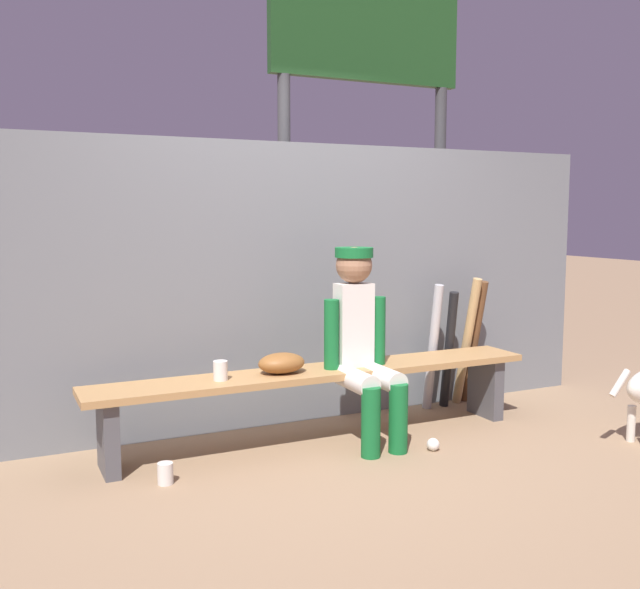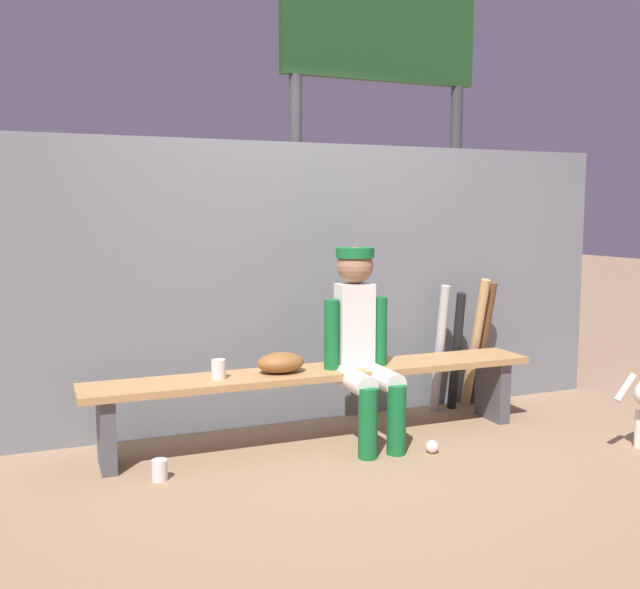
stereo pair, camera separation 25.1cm
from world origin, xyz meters
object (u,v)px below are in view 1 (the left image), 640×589
object	(u,v)px
baseball_glove	(282,363)
baseball	(433,444)
dugout_bench	(320,384)
player_seated	(362,338)
bat_wood_dark	(474,342)
scoreboard	(374,86)
bat_wood_tan	(467,342)
bat_aluminum_silver	(433,347)
bat_aluminum_black	(449,350)
cup_on_ground	(165,473)
cup_on_bench	(220,371)

from	to	relation	value
baseball_glove	baseball	size ratio (longest dim) A/B	3.78
dugout_bench	player_seated	bearing A→B (deg)	-25.59
baseball_glove	player_seated	bearing A→B (deg)	-12.87
dugout_bench	bat_wood_dark	xyz separation A→B (m)	(1.36, 0.30, 0.10)
player_seated	baseball	xyz separation A→B (m)	(0.29, -0.33, -0.59)
baseball	scoreboard	world-z (taller)	scoreboard
bat_wood_tan	bat_aluminum_silver	bearing A→B (deg)	179.59
dugout_bench	player_seated	size ratio (longest dim) A/B	2.38
bat_aluminum_black	player_seated	bearing A→B (deg)	-157.33
bat_wood_tan	baseball	bearing A→B (deg)	-137.02
cup_on_ground	scoreboard	size ratio (longest dim) A/B	0.03
dugout_bench	baseball_glove	distance (m)	0.29
cup_on_ground	cup_on_bench	size ratio (longest dim) A/B	1.00
player_seated	baseball	distance (m)	0.74
bat_aluminum_black	baseball_glove	bearing A→B (deg)	-168.99
bat_wood_dark	cup_on_ground	world-z (taller)	bat_wood_dark
bat_aluminum_silver	baseball	bearing A→B (deg)	-123.74
player_seated	bat_wood_tan	bearing A→B (deg)	19.63
bat_wood_tan	baseball	size ratio (longest dim) A/B	12.58
bat_aluminum_silver	bat_wood_dark	bearing A→B (deg)	4.20
baseball	cup_on_bench	bearing A→B (deg)	159.44
dugout_bench	cup_on_bench	distance (m)	0.64
bat_wood_dark	dugout_bench	bearing A→B (deg)	-167.74
bat_wood_tan	cup_on_bench	size ratio (longest dim) A/B	8.47
dugout_bench	baseball	size ratio (longest dim) A/B	37.54
player_seated	cup_on_ground	bearing A→B (deg)	-171.92
bat_wood_tan	scoreboard	bearing A→B (deg)	94.68
dugout_bench	bat_wood_tan	bearing A→B (deg)	11.78
baseball_glove	bat_wood_tan	bearing A→B (deg)	9.91
baseball_glove	bat_aluminum_black	distance (m)	1.40
baseball_glove	cup_on_ground	world-z (taller)	baseball_glove
player_seated	cup_on_bench	distance (m)	0.86
bat_wood_dark	cup_on_bench	size ratio (longest dim) A/B	8.20
dugout_bench	bat_aluminum_black	xyz separation A→B (m)	(1.13, 0.27, 0.06)
dugout_bench	bat_aluminum_black	distance (m)	1.16
dugout_bench	baseball	bearing A→B (deg)	-40.64
dugout_bench	bat_wood_dark	size ratio (longest dim) A/B	3.08
baseball_glove	scoreboard	size ratio (longest dim) A/B	0.08
baseball	scoreboard	bearing A→B (deg)	70.78
bat_wood_dark	cup_on_bench	bearing A→B (deg)	-171.07
cup_on_ground	bat_wood_dark	bearing A→B (deg)	13.75
bat_wood_dark	cup_on_bench	xyz separation A→B (m)	(-1.98, -0.31, 0.05)
bat_wood_dark	baseball	distance (m)	1.20
bat_wood_tan	cup_on_ground	world-z (taller)	bat_wood_tan
bat_aluminum_black	baseball	xyz separation A→B (m)	(-0.61, -0.71, -0.38)
player_seated	baseball_glove	distance (m)	0.50
bat_wood_dark	baseball	world-z (taller)	bat_wood_dark
baseball	scoreboard	distance (m)	3.11
baseball	baseball_glove	bearing A→B (deg)	149.90
player_seated	baseball_glove	size ratio (longest dim) A/B	4.17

